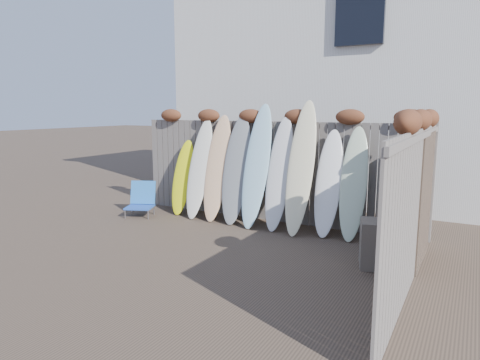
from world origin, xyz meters
The scene contains 16 objects.
ground centered at (0.00, 0.00, 0.00)m, with size 80.00×80.00×0.00m, color #493A2D.
back_fence centered at (0.06, 2.39, 1.18)m, with size 6.05×0.28×2.24m.
right_fence centered at (2.99, 0.25, 1.14)m, with size 0.28×4.40×2.24m.
house centered at (0.50, 6.50, 3.20)m, with size 8.50×5.50×6.33m.
beach_chair centered at (-2.54, 1.45, 0.33)m, with size 0.72×0.74×0.71m.
wooden_crate centered at (2.54, 0.77, 0.34)m, with size 0.58×0.48×0.68m, color #423B32.
lattice_panel centered at (3.02, 1.25, 0.96)m, with size 0.05×1.28×1.92m, color #3E2B26.
surfboard_0 centered at (-1.86, 2.02, 0.79)m, with size 0.47×0.07×1.64m, color #FAFE0D.
surfboard_1 centered at (-1.38, 1.96, 1.02)m, with size 0.49×0.07×2.12m, color white.
surfboard_2 centered at (-0.96, 1.98, 1.07)m, with size 0.52×0.07×2.22m, color #F2D491.
surfboard_3 centered at (-0.50, 1.96, 1.06)m, with size 0.55×0.07×2.20m, color slate.
surfboard_4 centered at (-0.04, 1.92, 1.18)m, with size 0.50×0.07×2.45m, color #9DD1E8.
surfboard_5 centered at (0.43, 1.94, 1.05)m, with size 0.47×0.07×2.19m, color silver.
surfboard_6 centered at (0.87, 1.90, 1.21)m, with size 0.49×0.07×2.51m, color #F3EABA.
surfboard_7 centered at (1.36, 1.98, 0.94)m, with size 0.47×0.07×1.96m, color white.
surfboard_8 centered at (1.81, 1.98, 0.98)m, with size 0.46×0.07×2.03m, color beige.
Camera 1 is at (3.61, -5.32, 2.24)m, focal length 32.00 mm.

